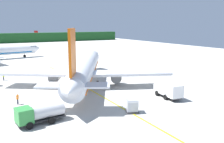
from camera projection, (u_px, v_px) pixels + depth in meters
airliner_foreground at (85, 69)px, 50.82m from camera, size 32.32×38.18×11.90m
airliner_distant at (23, 38)px, 191.12m from camera, size 25.64×21.52×7.60m
service_truck_fuel at (168, 89)px, 42.19m from camera, size 2.87×5.96×2.69m
service_truck_baggage at (40, 113)px, 31.20m from camera, size 6.28×2.93×2.40m
cargo_container_near at (132, 106)px, 35.17m from camera, size 2.26×2.26×2.08m
crew_marshaller at (18, 98)px, 38.75m from camera, size 0.43×0.55×1.72m
crew_loader_left at (3, 76)px, 55.23m from camera, size 0.44×0.54×1.78m
apron_guide_line at (91, 90)px, 47.24m from camera, size 0.30×60.00×0.01m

